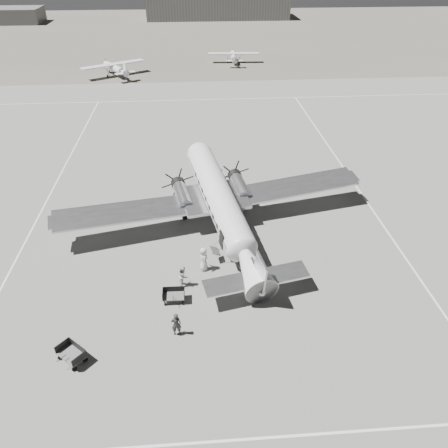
{
  "coord_description": "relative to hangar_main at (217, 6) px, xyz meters",
  "views": [
    {
      "loc": [
        -4.02,
        -26.01,
        20.77
      ],
      "look_at": [
        -1.9,
        2.06,
        2.2
      ],
      "focal_mm": 35.0,
      "sensor_mm": 36.0,
      "label": 1
    }
  ],
  "objects": [
    {
      "name": "hangar_main",
      "position": [
        0.0,
        0.0,
        0.0
      ],
      "size": [
        42.0,
        14.0,
        6.6
      ],
      "color": "slate",
      "rests_on": "ground"
    },
    {
      "name": "ground",
      "position": [
        -5.0,
        -120.0,
        -3.3
      ],
      "size": [
        260.0,
        260.0,
        0.0
      ],
      "primitive_type": "plane",
      "color": "slate",
      "rests_on": "ground"
    },
    {
      "name": "dc3_airliner",
      "position": [
        -6.9,
        -115.94,
        -0.74
      ],
      "size": [
        30.36,
        24.18,
        5.12
      ],
      "primitive_type": null,
      "rotation": [
        0.0,
        0.0,
        0.22
      ],
      "color": "silver",
      "rests_on": "ground"
    },
    {
      "name": "passenger",
      "position": [
        -8.61,
        -120.6,
        -2.35
      ],
      "size": [
        0.72,
        1.0,
        1.91
      ],
      "primitive_type": "imported",
      "rotation": [
        0.0,
        0.0,
        1.7
      ],
      "color": "#B9B8B6",
      "rests_on": "ground"
    },
    {
      "name": "light_plane_right",
      "position": [
        -0.46,
        -57.41,
        -2.25
      ],
      "size": [
        10.45,
        8.64,
        2.09
      ],
      "primitive_type": null,
      "rotation": [
        0.0,
        0.0,
        -0.05
      ],
      "color": "silver",
      "rests_on": "ground"
    },
    {
      "name": "taxi_line_near",
      "position": [
        -5.0,
        -134.0,
        -3.29
      ],
      "size": [
        60.0,
        0.15,
        0.01
      ],
      "primitive_type": "cube",
      "color": "silver",
      "rests_on": "ground"
    },
    {
      "name": "ground_crew",
      "position": [
        -10.53,
        -126.85,
        -2.44
      ],
      "size": [
        0.66,
        0.46,
        1.72
      ],
      "primitive_type": "imported",
      "rotation": [
        0.0,
        0.0,
        3.21
      ],
      "color": "#292929",
      "rests_on": "ground"
    },
    {
      "name": "taxi_line_left",
      "position": [
        -23.0,
        -110.0,
        -3.29
      ],
      "size": [
        0.15,
        60.0,
        0.01
      ],
      "primitive_type": "cube",
      "color": "silver",
      "rests_on": "ground"
    },
    {
      "name": "baggage_cart_near",
      "position": [
        -10.77,
        -123.84,
        -2.86
      ],
      "size": [
        1.58,
        1.12,
        0.89
      ],
      "primitive_type": null,
      "rotation": [
        0.0,
        0.0,
        -0.01
      ],
      "color": "#515151",
      "rests_on": "ground"
    },
    {
      "name": "baggage_cart_far",
      "position": [
        -16.58,
        -128.43,
        -2.81
      ],
      "size": [
        2.12,
        2.08,
        0.98
      ],
      "primitive_type": null,
      "rotation": [
        0.0,
        0.0,
        -0.73
      ],
      "color": "#515151",
      "rests_on": "ground"
    },
    {
      "name": "grass_infield",
      "position": [
        -5.0,
        -25.0,
        -3.3
      ],
      "size": [
        260.0,
        90.0,
        0.01
      ],
      "primitive_type": "cube",
      "color": "#575549",
      "rests_on": "ground"
    },
    {
      "name": "ramp_agent",
      "position": [
        -10.09,
        -122.27,
        -2.47
      ],
      "size": [
        0.67,
        0.84,
        1.66
      ],
      "primitive_type": "imported",
      "rotation": [
        0.0,
        0.0,
        1.52
      ],
      "color": "#B1B1AF",
      "rests_on": "ground"
    },
    {
      "name": "shed_secondary",
      "position": [
        -60.0,
        -5.0,
        -1.3
      ],
      "size": [
        18.0,
        10.0,
        4.0
      ],
      "primitive_type": "cube",
      "color": "#515151",
      "rests_on": "ground"
    },
    {
      "name": "taxi_line_horizon",
      "position": [
        -5.0,
        -80.0,
        -3.29
      ],
      "size": [
        90.0,
        0.15,
        0.01
      ],
      "primitive_type": "cube",
      "color": "silver",
      "rests_on": "ground"
    },
    {
      "name": "light_plane_left",
      "position": [
        -22.26,
        -65.55,
        -2.1
      ],
      "size": [
        14.8,
        14.07,
        2.41
      ],
      "primitive_type": null,
      "rotation": [
        0.0,
        0.0,
        0.55
      ],
      "color": "silver",
      "rests_on": "ground"
    },
    {
      "name": "taxi_line_right",
      "position": [
        7.0,
        -120.0,
        -3.29
      ],
      "size": [
        0.15,
        80.0,
        0.01
      ],
      "primitive_type": "cube",
      "color": "silver",
      "rests_on": "ground"
    }
  ]
}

